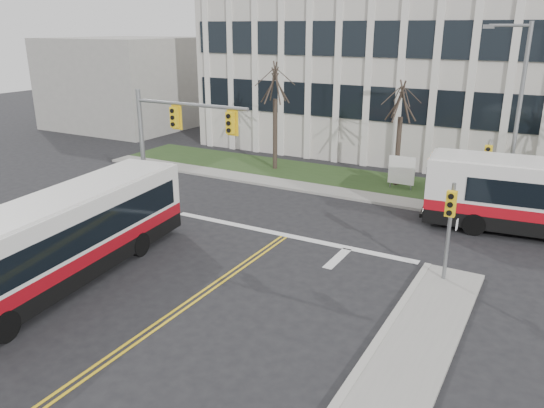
% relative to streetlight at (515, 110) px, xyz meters
% --- Properties ---
extents(ground, '(120.00, 120.00, 0.00)m').
position_rel_streetlight_xyz_m(ground, '(-8.03, -16.20, -5.19)').
color(ground, black).
rests_on(ground, ground).
extents(sidewalk_cross, '(44.00, 1.60, 0.14)m').
position_rel_streetlight_xyz_m(sidewalk_cross, '(-3.03, -1.00, -5.12)').
color(sidewalk_cross, '#9E9B93').
rests_on(sidewalk_cross, ground).
extents(building_lawn, '(44.00, 5.00, 0.12)m').
position_rel_streetlight_xyz_m(building_lawn, '(-3.03, 1.80, -5.13)').
color(building_lawn, '#27401B').
rests_on(building_lawn, ground).
extents(office_building, '(40.00, 16.00, 12.00)m').
position_rel_streetlight_xyz_m(office_building, '(-3.03, 13.80, 0.81)').
color(office_building, beige).
rests_on(office_building, ground).
extents(building_annex, '(12.00, 12.00, 8.00)m').
position_rel_streetlight_xyz_m(building_annex, '(-34.03, 9.80, -1.19)').
color(building_annex, '#9E9B93').
rests_on(building_annex, ground).
extents(mast_arm_signal, '(6.11, 0.38, 6.20)m').
position_rel_streetlight_xyz_m(mast_arm_signal, '(-13.65, -9.04, -0.94)').
color(mast_arm_signal, slate).
rests_on(mast_arm_signal, ground).
extents(signal_pole_near, '(0.34, 0.39, 3.80)m').
position_rel_streetlight_xyz_m(signal_pole_near, '(-0.83, -9.30, -2.69)').
color(signal_pole_near, slate).
rests_on(signal_pole_near, ground).
extents(signal_pole_far, '(0.34, 0.39, 3.80)m').
position_rel_streetlight_xyz_m(signal_pole_far, '(-0.83, -0.80, -2.69)').
color(signal_pole_far, slate).
rests_on(signal_pole_far, ground).
extents(streetlight, '(2.15, 0.25, 9.20)m').
position_rel_streetlight_xyz_m(streetlight, '(0.00, 0.00, 0.00)').
color(streetlight, slate).
rests_on(streetlight, ground).
extents(directory_sign, '(1.50, 0.12, 2.00)m').
position_rel_streetlight_xyz_m(directory_sign, '(-5.53, 1.30, -4.02)').
color(directory_sign, slate).
rests_on(directory_sign, ground).
extents(tree_left, '(1.80, 1.80, 7.70)m').
position_rel_streetlight_xyz_m(tree_left, '(-14.03, 1.80, 0.32)').
color(tree_left, '#42352B').
rests_on(tree_left, ground).
extents(tree_mid, '(1.80, 1.80, 6.82)m').
position_rel_streetlight_xyz_m(tree_mid, '(-6.03, 2.00, -0.31)').
color(tree_mid, '#42352B').
rests_on(tree_mid, ground).
extents(bus_main, '(4.03, 12.14, 3.18)m').
position_rel_streetlight_xyz_m(bus_main, '(-13.03, -15.99, -3.61)').
color(bus_main, silver).
rests_on(bus_main, ground).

